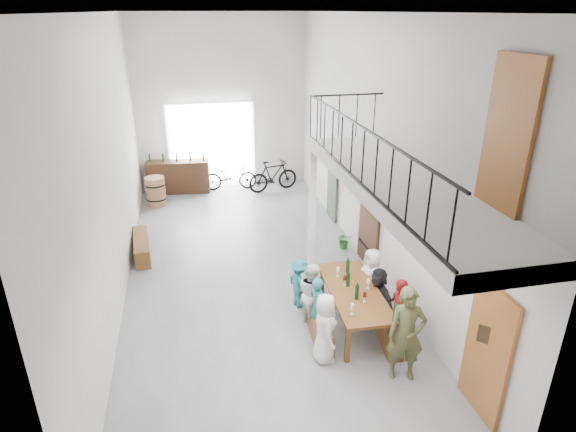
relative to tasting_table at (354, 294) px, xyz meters
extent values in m
plane|color=slate|center=(-1.57, 2.54, -0.71)|extent=(12.00, 12.00, 0.00)
plane|color=white|center=(-1.57, 8.54, 2.04)|extent=(5.50, 0.00, 5.50)
plane|color=white|center=(-1.57, -3.46, 2.04)|extent=(5.50, 0.00, 5.50)
plane|color=white|center=(-4.32, 2.54, 2.04)|extent=(0.00, 12.00, 12.00)
plane|color=white|center=(1.18, 2.54, 2.04)|extent=(0.00, 12.00, 12.00)
plane|color=white|center=(-1.57, 2.54, 4.79)|extent=(12.00, 12.00, 0.00)
cube|color=white|center=(-1.97, 8.48, 0.69)|extent=(2.80, 0.08, 2.80)
cube|color=#955624|center=(1.13, -2.36, 0.34)|extent=(0.06, 0.95, 2.10)
cube|color=#3B230F|center=(1.13, 2.24, 0.29)|extent=(0.06, 1.10, 2.00)
cube|color=#333D32|center=(1.13, 5.04, 0.29)|extent=(0.06, 0.80, 2.00)
cube|color=#955624|center=(1.13, -1.96, 3.39)|extent=(0.06, 0.90, 1.95)
cube|color=#3A2A17|center=(1.15, 1.14, 1.19)|extent=(0.04, 0.45, 0.55)
cylinder|color=white|center=(1.14, 3.74, 1.69)|extent=(0.04, 0.28, 0.28)
cube|color=silver|center=(0.43, -0.66, 2.29)|extent=(1.50, 5.60, 0.25)
cube|color=black|center=(-0.30, -0.66, 3.27)|extent=(0.03, 5.60, 0.03)
cube|color=black|center=(-0.30, -0.66, 2.44)|extent=(0.03, 5.60, 0.03)
cube|color=black|center=(0.43, 2.12, 3.27)|extent=(1.50, 0.03, 0.03)
cube|color=silver|center=(-0.27, 2.09, 0.73)|extent=(0.14, 0.14, 2.88)
cube|color=brown|center=(0.00, 0.00, 0.05)|extent=(1.01, 2.26, 0.06)
cube|color=brown|center=(-0.43, -0.93, -0.34)|extent=(0.08, 0.08, 0.73)
cube|color=brown|center=(0.33, -0.97, -0.34)|extent=(0.08, 0.08, 0.73)
cube|color=brown|center=(-0.33, 0.97, -0.34)|extent=(0.08, 0.08, 0.73)
cube|color=brown|center=(0.43, 0.93, -0.34)|extent=(0.08, 0.08, 0.73)
cube|color=brown|center=(-0.69, 0.04, -0.50)|extent=(0.42, 1.79, 0.41)
cube|color=brown|center=(0.54, -0.09, -0.46)|extent=(0.59, 2.14, 0.49)
cylinder|color=black|center=(-0.06, -0.27, 0.26)|extent=(0.07, 0.07, 0.35)
cylinder|color=black|center=(-0.07, 0.18, 0.26)|extent=(0.07, 0.07, 0.35)
cylinder|color=black|center=(0.08, 0.64, 0.26)|extent=(0.07, 0.07, 0.35)
cube|color=brown|center=(-4.07, 3.85, -0.48)|extent=(0.49, 1.62, 0.45)
cylinder|color=olive|center=(-3.82, 7.15, -0.26)|extent=(0.59, 0.59, 0.89)
cylinder|color=black|center=(-3.82, 7.15, -0.48)|extent=(0.61, 0.61, 0.05)
cylinder|color=black|center=(-3.82, 7.15, -0.04)|extent=(0.61, 0.61, 0.05)
cube|color=#3B230F|center=(-3.13, 8.19, -0.18)|extent=(2.03, 0.74, 1.05)
cylinder|color=black|center=(-3.97, 8.27, 0.48)|extent=(0.06, 0.06, 0.28)
cylinder|color=black|center=(-3.55, 8.20, 0.48)|extent=(0.06, 0.06, 0.28)
cylinder|color=black|center=(-3.13, 8.14, 0.48)|extent=(0.06, 0.06, 0.28)
cylinder|color=black|center=(-2.70, 8.15, 0.48)|extent=(0.06, 0.06, 0.28)
cylinder|color=black|center=(-2.29, 8.08, 0.48)|extent=(0.06, 0.06, 0.28)
imported|color=white|center=(-0.79, -0.76, -0.07)|extent=(0.42, 0.63, 1.26)
imported|color=#216C71|center=(-0.72, -0.09, -0.11)|extent=(0.41, 0.50, 1.19)
imported|color=white|center=(-0.72, 0.31, -0.08)|extent=(0.62, 0.71, 1.25)
imported|color=#216C71|center=(-0.83, 0.88, -0.18)|extent=(0.58, 0.77, 1.05)
imported|color=#A91D1E|center=(0.61, -0.64, -0.05)|extent=(0.40, 0.80, 1.31)
imported|color=black|center=(0.50, 0.08, -0.14)|extent=(0.59, 1.10, 1.13)
imported|color=white|center=(0.58, 0.62, -0.08)|extent=(0.52, 0.68, 1.25)
imported|color=#474B2A|center=(0.34, -1.46, 0.12)|extent=(0.68, 0.52, 1.65)
imported|color=#1D5118|center=(0.88, 3.14, -0.50)|extent=(0.42, 0.38, 0.42)
imported|color=black|center=(-1.46, 8.08, -0.25)|extent=(1.78, 0.70, 0.92)
imported|color=black|center=(-0.08, 7.65, -0.19)|extent=(1.78, 0.87, 1.03)
camera|label=1|loc=(-2.81, -7.14, 4.83)|focal=30.00mm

